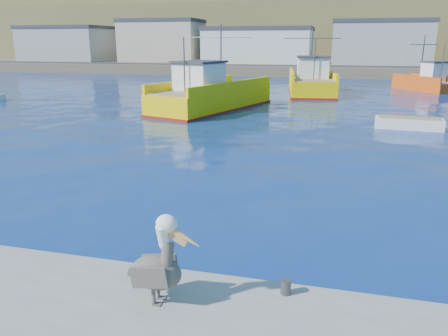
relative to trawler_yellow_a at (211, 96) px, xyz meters
name	(u,v)px	position (x,y,z in m)	size (l,w,h in m)	color
ground	(194,231)	(6.05, -22.81, -1.11)	(260.00, 260.00, 0.00)	navy
dock_bollards	(170,271)	(6.65, -26.21, -0.46)	(36.20, 0.20, 0.30)	#4C4C4C
far_shore	(326,27)	(6.06, 86.39, 7.87)	(200.00, 81.00, 24.00)	brown
trawler_yellow_a	(211,96)	(0.00, 0.00, 0.00)	(7.83, 13.22, 6.67)	yellow
trawler_yellow_b	(311,82)	(7.03, 13.96, 0.01)	(6.10, 13.10, 6.69)	yellow
boat_orange	(426,82)	(19.37, 19.58, -0.12)	(6.38, 7.62, 5.95)	#D44A0F
skiff_mid	(408,124)	(14.26, -4.73, -0.83)	(4.11, 1.71, 0.87)	silver
pelican	(159,265)	(6.78, -27.07, 0.16)	(1.45, 0.60, 1.80)	#595451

